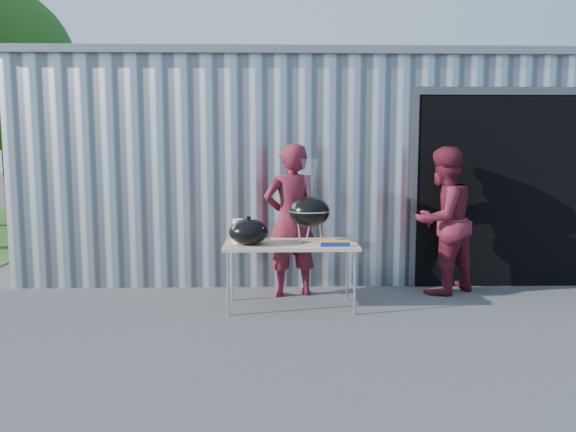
{
  "coord_description": "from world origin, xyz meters",
  "views": [
    {
      "loc": [
        0.24,
        -5.55,
        1.79
      ],
      "look_at": [
        0.4,
        0.79,
        1.05
      ],
      "focal_mm": 35.0,
      "sensor_mm": 36.0,
      "label": 1
    }
  ],
  "objects_px": {
    "folding_table": "(291,246)",
    "person_cook": "(291,220)",
    "kettle_grill": "(309,206)",
    "person_bystander": "(443,220)"
  },
  "relations": [
    {
      "from": "person_cook",
      "to": "kettle_grill",
      "type": "bearing_deg",
      "value": 97.54
    },
    {
      "from": "kettle_grill",
      "to": "person_cook",
      "type": "bearing_deg",
      "value": 111.68
    },
    {
      "from": "folding_table",
      "to": "person_cook",
      "type": "xyz_separation_m",
      "value": [
        0.02,
        0.56,
        0.23
      ]
    },
    {
      "from": "person_cook",
      "to": "person_bystander",
      "type": "bearing_deg",
      "value": 168.08
    },
    {
      "from": "person_bystander",
      "to": "person_cook",
      "type": "bearing_deg",
      "value": -31.61
    },
    {
      "from": "kettle_grill",
      "to": "person_bystander",
      "type": "distance_m",
      "value": 1.81
    },
    {
      "from": "kettle_grill",
      "to": "person_cook",
      "type": "relative_size",
      "value": 0.5
    },
    {
      "from": "person_cook",
      "to": "folding_table",
      "type": "bearing_deg",
      "value": 73.56
    },
    {
      "from": "person_bystander",
      "to": "folding_table",
      "type": "bearing_deg",
      "value": -15.66
    },
    {
      "from": "folding_table",
      "to": "kettle_grill",
      "type": "height_order",
      "value": "kettle_grill"
    }
  ]
}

